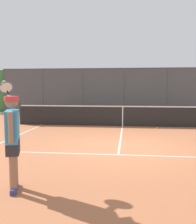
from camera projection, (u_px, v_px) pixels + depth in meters
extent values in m
plane|color=#A8603D|center=(119.00, 148.00, 8.02)|extent=(60.00, 60.00, 0.00)
cube|color=white|center=(118.00, 155.00, 7.20)|extent=(6.14, 0.05, 0.01)
cube|color=white|center=(121.00, 137.00, 9.82)|extent=(0.05, 5.30, 0.01)
cylinder|color=#474C51|center=(167.00, 92.00, 16.57)|extent=(0.07, 0.07, 3.06)
cylinder|color=#474C51|center=(124.00, 92.00, 16.87)|extent=(0.07, 0.07, 3.06)
cylinder|color=#474C51|center=(83.00, 92.00, 17.18)|extent=(0.07, 0.07, 3.06)
cylinder|color=#474C51|center=(43.00, 92.00, 17.49)|extent=(0.07, 0.07, 3.06)
cylinder|color=#474C51|center=(4.00, 92.00, 17.79)|extent=(0.07, 0.07, 3.06)
cylinder|color=#474C51|center=(125.00, 68.00, 16.73)|extent=(16.22, 0.05, 0.05)
cube|color=#474C51|center=(124.00, 92.00, 16.87)|extent=(16.22, 0.02, 3.06)
cube|color=#387A3D|center=(124.00, 92.00, 17.52)|extent=(19.22, 0.90, 2.99)
cube|color=#ADADA8|center=(124.00, 115.00, 16.84)|extent=(17.22, 0.18, 0.15)
cylinder|color=#2D2D2D|center=(20.00, 114.00, 12.97)|extent=(0.09, 0.09, 1.07)
cube|color=black|center=(123.00, 117.00, 12.40)|extent=(10.01, 0.02, 0.91)
cube|color=white|center=(123.00, 106.00, 12.35)|extent=(10.01, 0.04, 0.05)
cube|color=white|center=(123.00, 117.00, 12.40)|extent=(0.05, 0.04, 0.91)
cube|color=navy|center=(14.00, 191.00, 4.63)|extent=(0.19, 0.28, 0.09)
cylinder|color=#8C664C|center=(13.00, 166.00, 4.58)|extent=(0.13, 0.13, 0.79)
cube|color=navy|center=(15.00, 185.00, 4.89)|extent=(0.19, 0.28, 0.09)
cylinder|color=#8C664C|center=(14.00, 162.00, 4.84)|extent=(0.13, 0.13, 0.79)
cube|color=#28282D|center=(13.00, 147.00, 4.68)|extent=(0.35, 0.46, 0.26)
cube|color=#338CC6|center=(12.00, 126.00, 4.65)|extent=(0.36, 0.53, 0.57)
cylinder|color=#8C664C|center=(11.00, 128.00, 4.35)|extent=(0.08, 0.08, 0.53)
cylinder|color=#8C664C|center=(11.00, 103.00, 5.04)|extent=(0.30, 0.36, 0.30)
sphere|color=#8C664C|center=(11.00, 102.00, 4.60)|extent=(0.22, 0.22, 0.22)
cylinder|color=red|center=(11.00, 99.00, 4.60)|extent=(0.32, 0.32, 0.08)
cube|color=red|center=(12.00, 100.00, 4.72)|extent=(0.24, 0.25, 0.02)
cylinder|color=black|center=(8.00, 94.00, 5.23)|extent=(0.13, 0.15, 0.13)
torus|color=#28569E|center=(6.00, 88.00, 5.38)|extent=(0.34, 0.32, 0.26)
cylinder|color=silver|center=(6.00, 88.00, 5.38)|extent=(0.28, 0.26, 0.21)
sphere|color=#D6E042|center=(4.00, 82.00, 5.53)|extent=(0.07, 0.07, 0.07)
sphere|color=#C1D138|center=(157.00, 128.00, 11.60)|extent=(0.07, 0.07, 0.07)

